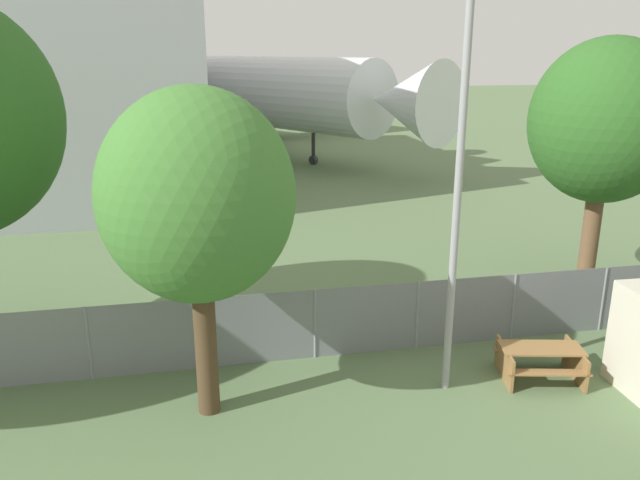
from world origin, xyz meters
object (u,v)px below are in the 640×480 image
at_px(tree_left_of_cabin, 605,122).
at_px(picnic_bench_near_cabin, 540,359).
at_px(airplane, 221,90).
at_px(tree_behind_benches, 197,197).

bearing_deg(tree_left_of_cabin, picnic_bench_near_cabin, -131.87).
height_order(airplane, tree_left_of_cabin, airplane).
bearing_deg(tree_behind_benches, airplane, 86.36).
height_order(picnic_bench_near_cabin, tree_left_of_cabin, tree_left_of_cabin).
relative_size(airplane, tree_behind_benches, 5.31).
xyz_separation_m(picnic_bench_near_cabin, tree_left_of_cabin, (4.48, 5.00, 4.58)).
xyz_separation_m(tree_left_of_cabin, tree_behind_benches, (-11.78, -4.84, -0.58)).
distance_m(picnic_bench_near_cabin, tree_behind_benches, 8.32).
height_order(airplane, picnic_bench_near_cabin, airplane).
xyz_separation_m(airplane, picnic_bench_near_cabin, (5.02, -35.87, -3.83)).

